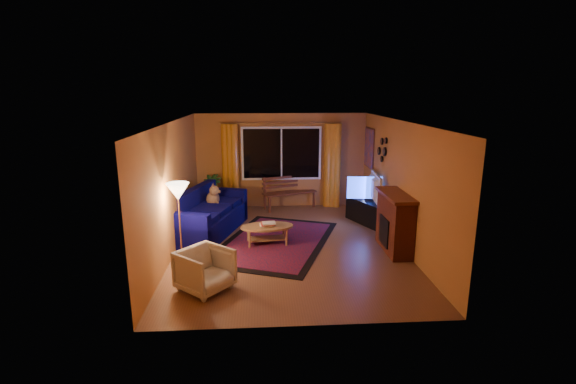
{
  "coord_description": "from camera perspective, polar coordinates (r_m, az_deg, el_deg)",
  "views": [
    {
      "loc": [
        -0.55,
        -7.99,
        3.09
      ],
      "look_at": [
        0.0,
        0.3,
        1.05
      ],
      "focal_mm": 26.0,
      "sensor_mm": 36.0,
      "label": 1
    }
  ],
  "objects": [
    {
      "name": "bench",
      "position": [
        11.15,
        0.22,
        -1.15
      ],
      "size": [
        1.49,
        0.9,
        0.43
      ],
      "primitive_type": "cube",
      "rotation": [
        0.0,
        0.0,
        0.36
      ],
      "color": "#532413",
      "rests_on": "ground"
    },
    {
      "name": "fireplace",
      "position": [
        8.42,
        14.42,
        -4.22
      ],
      "size": [
        0.4,
        1.2,
        1.1
      ],
      "primitive_type": "cube",
      "color": "maroon",
      "rests_on": "ground"
    },
    {
      "name": "potted_plant",
      "position": [
        10.95,
        -10.44,
        -0.21
      ],
      "size": [
        0.71,
        0.71,
        0.97
      ],
      "primitive_type": "imported",
      "rotation": [
        0.0,
        0.0,
        -0.41
      ],
      "color": "#235B1E",
      "rests_on": "ground"
    },
    {
      "name": "curtain_left",
      "position": [
        11.08,
        -7.88,
        3.42
      ],
      "size": [
        0.36,
        0.36,
        2.24
      ],
      "primitive_type": "cylinder",
      "color": "orange",
      "rests_on": "ground"
    },
    {
      "name": "rug",
      "position": [
        8.76,
        -1.74,
        -6.8
      ],
      "size": [
        3.01,
        3.69,
        0.02
      ],
      "primitive_type": "cube",
      "rotation": [
        0.0,
        0.0,
        -0.36
      ],
      "color": "maroon",
      "rests_on": "ground"
    },
    {
      "name": "dog",
      "position": [
        9.79,
        -10.24,
        -0.6
      ],
      "size": [
        0.31,
        0.42,
        0.45
      ],
      "primitive_type": null,
      "rotation": [
        0.0,
        0.0,
        -0.01
      ],
      "color": "#8C6748",
      "rests_on": "sofa"
    },
    {
      "name": "painting",
      "position": [
        10.9,
        11.03,
        5.95
      ],
      "size": [
        0.04,
        0.76,
        0.96
      ],
      "primitive_type": "cube",
      "color": "#DA530F",
      "rests_on": "wall_right"
    },
    {
      "name": "coffee_table",
      "position": [
        8.61,
        -2.88,
        -5.87
      ],
      "size": [
        1.19,
        1.19,
        0.39
      ],
      "primitive_type": "cylinder",
      "rotation": [
        0.0,
        0.0,
        0.1
      ],
      "color": "#A2784A",
      "rests_on": "ground"
    },
    {
      "name": "window",
      "position": [
        11.08,
        -0.9,
        5.28
      ],
      "size": [
        2.0,
        0.02,
        1.3
      ],
      "primitive_type": "cube",
      "color": "black",
      "rests_on": "wall_back"
    },
    {
      "name": "tv_console",
      "position": [
        10.03,
        11.11,
        -2.77
      ],
      "size": [
        0.94,
        1.39,
        0.55
      ],
      "primitive_type": "cube",
      "rotation": [
        0.0,
        0.0,
        0.41
      ],
      "color": "black",
      "rests_on": "ground"
    },
    {
      "name": "curtain_rod",
      "position": [
        10.94,
        -0.91,
        9.39
      ],
      "size": [
        3.2,
        0.03,
        0.03
      ],
      "primitive_type": "cylinder",
      "rotation": [
        0.0,
        1.57,
        0.0
      ],
      "color": "#BF8C3F",
      "rests_on": "wall_back"
    },
    {
      "name": "armchair",
      "position": [
        6.77,
        -11.29,
        -10.17
      ],
      "size": [
        0.98,
        0.99,
        0.74
      ],
      "primitive_type": "imported",
      "rotation": [
        0.0,
        0.0,
        0.85
      ],
      "color": "beige",
      "rests_on": "ground"
    },
    {
      "name": "wall_left",
      "position": [
        8.38,
        -15.47,
        0.6
      ],
      "size": [
        0.02,
        6.0,
        2.5
      ],
      "primitive_type": "cube",
      "color": "#BF7737",
      "rests_on": "ground"
    },
    {
      "name": "floor",
      "position": [
        8.59,
        0.13,
        -7.36
      ],
      "size": [
        4.5,
        6.0,
        0.02
      ],
      "primitive_type": "cube",
      "color": "brown",
      "rests_on": "ground"
    },
    {
      "name": "television",
      "position": [
        9.88,
        11.27,
        0.59
      ],
      "size": [
        0.25,
        1.15,
        0.65
      ],
      "primitive_type": "imported",
      "rotation": [
        0.0,
        0.0,
        1.48
      ],
      "color": "black",
      "rests_on": "tv_console"
    },
    {
      "name": "ceiling",
      "position": [
        8.03,
        0.14,
        9.65
      ],
      "size": [
        4.5,
        6.0,
        0.02
      ],
      "primitive_type": "cube",
      "color": "white",
      "rests_on": "ground"
    },
    {
      "name": "wall_back",
      "position": [
        11.17,
        -0.92,
        4.31
      ],
      "size": [
        4.5,
        0.02,
        2.5
      ],
      "primitive_type": "cube",
      "color": "#BF7737",
      "rests_on": "ground"
    },
    {
      "name": "floor_lamp",
      "position": [
        7.67,
        -14.55,
        -4.36
      ],
      "size": [
        0.32,
        0.32,
        1.52
      ],
      "primitive_type": "cylinder",
      "rotation": [
        0.0,
        0.0,
        0.3
      ],
      "color": "#BF8C3F",
      "rests_on": "ground"
    },
    {
      "name": "sofa",
      "position": [
        9.35,
        -10.84,
        -2.71
      ],
      "size": [
        1.65,
        2.53,
        0.95
      ],
      "primitive_type": "cube",
      "rotation": [
        0.0,
        0.0,
        -0.3
      ],
      "color": "#040340",
      "rests_on": "ground"
    },
    {
      "name": "mirror_cluster",
      "position": [
        9.78,
        12.7,
        5.88
      ],
      "size": [
        0.06,
        0.6,
        0.56
      ],
      "primitive_type": null,
      "color": "black",
      "rests_on": "wall_right"
    },
    {
      "name": "wall_right",
      "position": [
        8.67,
        15.21,
        1.05
      ],
      "size": [
        0.02,
        6.0,
        2.5
      ],
      "primitive_type": "cube",
      "color": "#BF7737",
      "rests_on": "ground"
    },
    {
      "name": "curtain_right",
      "position": [
        11.21,
        6.04,
        3.6
      ],
      "size": [
        0.36,
        0.36,
        2.24
      ],
      "primitive_type": "cylinder",
      "color": "orange",
      "rests_on": "ground"
    }
  ]
}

